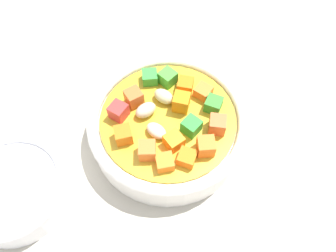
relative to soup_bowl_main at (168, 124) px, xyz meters
The scene contains 4 objects.
ground_plane 3.58cm from the soup_bowl_main, 104.45° to the right, with size 140.00×140.00×2.00cm, color #BAB2A0.
soup_bowl_main is the anchor object (origin of this frame).
spoon 15.11cm from the soup_bowl_main, 122.42° to the left, with size 23.84×2.88×0.86cm.
side_bowl_small 18.47cm from the soup_bowl_main, 19.56° to the right, with size 11.96×11.96×3.63cm.
Camera 1 is at (13.40, 13.78, 35.13)cm, focal length 34.11 mm.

